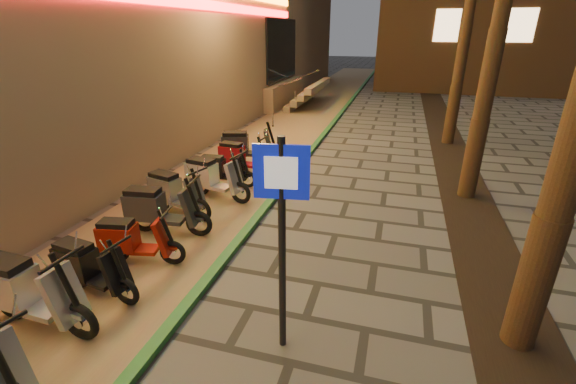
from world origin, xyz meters
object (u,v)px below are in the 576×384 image
(scooter_11, at_px, (240,157))
(pedestrian_sign, at_px, (282,221))
(scooter_7, at_px, (158,209))
(scooter_12, at_px, (245,146))
(scooter_4, at_px, (25,291))
(scooter_9, at_px, (211,177))
(scooter_8, at_px, (173,192))
(scooter_6, at_px, (131,240))
(scooter_5, at_px, (88,267))
(scooter_10, at_px, (221,169))

(scooter_11, bearing_deg, pedestrian_sign, -57.01)
(scooter_7, height_order, scooter_11, scooter_7)
(pedestrian_sign, relative_size, scooter_11, 1.72)
(pedestrian_sign, height_order, scooter_12, pedestrian_sign)
(scooter_4, relative_size, scooter_7, 1.04)
(scooter_9, bearing_deg, pedestrian_sign, -42.97)
(scooter_11, bearing_deg, scooter_4, -87.79)
(scooter_8, bearing_deg, scooter_9, 83.03)
(scooter_6, xyz_separation_m, scooter_7, (-0.17, 1.06, 0.08))
(scooter_5, relative_size, scooter_7, 0.87)
(scooter_11, height_order, scooter_12, scooter_12)
(pedestrian_sign, distance_m, scooter_7, 4.09)
(scooter_6, xyz_separation_m, scooter_10, (-0.07, 3.73, -0.00))
(scooter_8, xyz_separation_m, scooter_11, (0.40, 2.79, -0.02))
(scooter_8, bearing_deg, scooter_12, 100.88)
(scooter_9, distance_m, scooter_11, 1.78)
(scooter_5, relative_size, scooter_9, 0.87)
(scooter_9, xyz_separation_m, scooter_12, (-0.16, 2.58, 0.03))
(scooter_5, bearing_deg, scooter_11, 96.70)
(scooter_5, bearing_deg, scooter_6, 91.66)
(scooter_7, height_order, scooter_9, same)
(scooter_10, bearing_deg, scooter_4, -98.34)
(scooter_10, bearing_deg, scooter_12, 87.02)
(scooter_11, bearing_deg, scooter_9, -84.17)
(scooter_5, height_order, scooter_9, scooter_9)
(scooter_12, bearing_deg, scooter_8, -111.28)
(scooter_4, distance_m, scooter_12, 7.27)
(scooter_12, bearing_deg, scooter_6, -106.10)
(scooter_10, distance_m, scooter_12, 1.83)
(scooter_12, bearing_deg, scooter_7, -107.90)
(scooter_6, distance_m, scooter_7, 1.08)
(scooter_6, relative_size, scooter_7, 0.85)
(pedestrian_sign, distance_m, scooter_12, 7.50)
(scooter_8, distance_m, scooter_9, 1.09)
(scooter_9, bearing_deg, scooter_5, -81.30)
(scooter_10, xyz_separation_m, scooter_12, (-0.07, 1.82, 0.11))
(scooter_4, xyz_separation_m, scooter_5, (0.27, 0.82, -0.10))
(scooter_10, bearing_deg, scooter_5, -95.53)
(scooter_10, bearing_deg, scooter_8, -104.96)
(scooter_8, bearing_deg, scooter_11, 96.56)
(scooter_5, distance_m, scooter_7, 1.96)
(scooter_11, bearing_deg, scooter_8, -92.39)
(scooter_4, distance_m, scooter_6, 1.76)
(scooter_6, distance_m, scooter_8, 2.00)
(scooter_6, distance_m, scooter_12, 5.56)
(scooter_9, relative_size, scooter_11, 1.08)
(scooter_9, height_order, scooter_11, scooter_9)
(scooter_6, distance_m, scooter_9, 2.98)
(scooter_6, bearing_deg, scooter_5, -107.38)
(pedestrian_sign, distance_m, scooter_10, 5.92)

